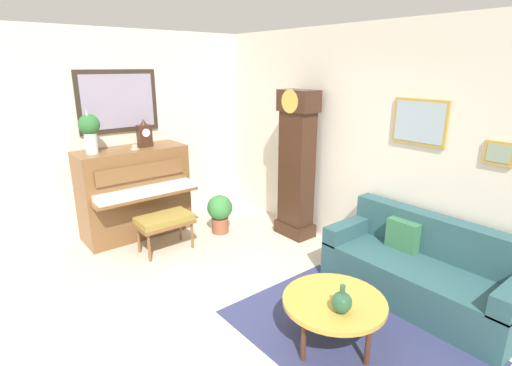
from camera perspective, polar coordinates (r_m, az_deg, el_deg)
ground_plane at (r=4.06m, az=-8.51°, el=-19.23°), size 6.40×6.00×0.10m
wall_left at (r=5.78m, az=-22.45°, el=6.42°), size 0.13×4.90×2.80m
wall_back at (r=5.01m, az=15.17°, el=5.59°), size 5.30×0.13×2.80m
area_rug at (r=3.86m, az=13.54°, el=-20.66°), size 2.10×1.50×0.01m
piano at (r=5.73m, az=-17.19°, el=-1.23°), size 0.87×1.44×1.24m
piano_bench at (r=5.18m, az=-13.16°, el=-5.41°), size 0.42×0.70×0.48m
grandfather_clock at (r=5.38m, az=5.91°, el=2.05°), size 0.52×0.34×2.03m
couch at (r=4.43m, az=22.93°, el=-11.64°), size 1.90×0.80×0.84m
coffee_table at (r=3.55m, az=11.30°, el=-16.67°), size 0.88×0.88×0.42m
mantel_clock at (r=5.62m, az=-15.91°, el=6.82°), size 0.13×0.18×0.38m
flower_vase at (r=5.37m, az=-23.05°, el=7.23°), size 0.26×0.26×0.58m
teacup at (r=5.50m, az=-17.23°, el=4.93°), size 0.12×0.12×0.06m
green_jug at (r=3.35m, az=12.34°, el=-16.56°), size 0.17×0.17×0.24m
potted_plant at (r=5.63m, az=-5.28°, el=-4.11°), size 0.36×0.36×0.56m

